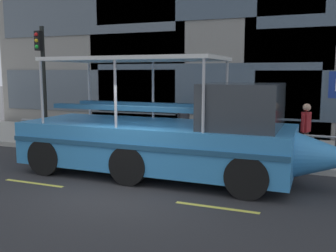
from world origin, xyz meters
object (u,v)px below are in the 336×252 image
(duck_tour_boat, at_px, (173,137))
(pedestrian_mid_left, at_px, (183,122))
(traffic_light_pole, at_px, (42,73))
(pedestrian_near_bow, at_px, (306,126))

(duck_tour_boat, height_order, pedestrian_mid_left, duck_tour_boat)
(traffic_light_pole, distance_m, duck_tour_boat, 6.79)
(traffic_light_pole, relative_size, pedestrian_near_bow, 2.55)
(traffic_light_pole, height_order, duck_tour_boat, traffic_light_pole)
(traffic_light_pole, relative_size, duck_tour_boat, 0.47)
(duck_tour_boat, distance_m, pedestrian_mid_left, 3.17)
(traffic_light_pole, distance_m, pedestrian_mid_left, 5.71)
(traffic_light_pole, xyz_separation_m, duck_tour_boat, (6.17, -2.26, -1.72))
(pedestrian_near_bow, bearing_deg, duck_tour_boat, -140.77)
(duck_tour_boat, relative_size, pedestrian_near_bow, 5.40)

